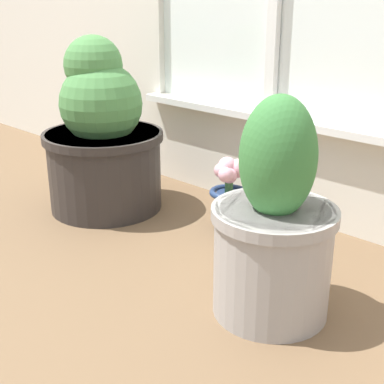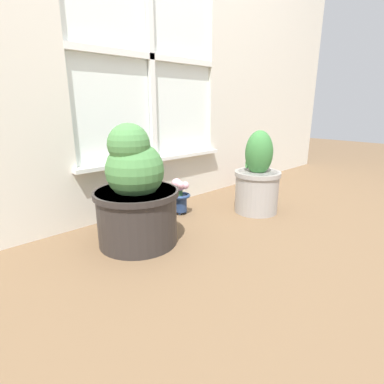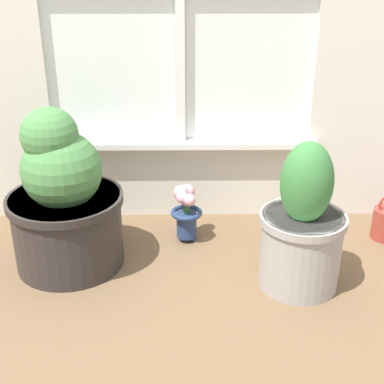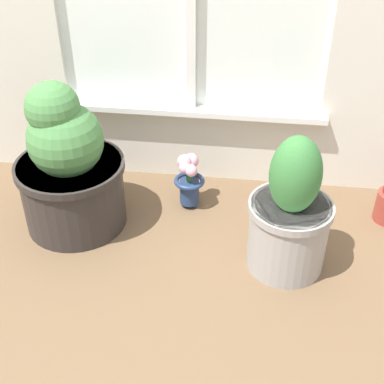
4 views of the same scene
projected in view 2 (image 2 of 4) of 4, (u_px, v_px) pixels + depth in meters
ground_plane at (235, 236)px, 1.58m from camera, size 10.00×10.00×0.00m
potted_plant_left at (136, 195)px, 1.44m from camera, size 0.41×0.41×0.59m
potted_plant_right at (257, 180)px, 1.90m from camera, size 0.29×0.29×0.52m
flower_vase at (180, 194)px, 1.87m from camera, size 0.12×0.13×0.23m
watering_can at (254, 182)px, 2.43m from camera, size 0.21×0.12×0.19m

